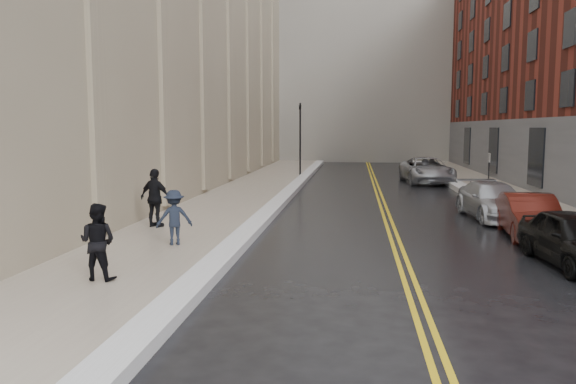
% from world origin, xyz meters
% --- Properties ---
extents(ground, '(160.00, 160.00, 0.00)m').
position_xyz_m(ground, '(0.00, 0.00, 0.00)').
color(ground, black).
rests_on(ground, ground).
extents(sidewalk_left, '(4.00, 64.00, 0.15)m').
position_xyz_m(sidewalk_left, '(-4.50, 16.00, 0.07)').
color(sidewalk_left, gray).
rests_on(sidewalk_left, ground).
extents(sidewalk_right, '(3.00, 64.00, 0.15)m').
position_xyz_m(sidewalk_right, '(9.00, 16.00, 0.07)').
color(sidewalk_right, gray).
rests_on(sidewalk_right, ground).
extents(lane_stripe_a, '(0.12, 64.00, 0.01)m').
position_xyz_m(lane_stripe_a, '(2.38, 16.00, 0.00)').
color(lane_stripe_a, gold).
rests_on(lane_stripe_a, ground).
extents(lane_stripe_b, '(0.12, 64.00, 0.01)m').
position_xyz_m(lane_stripe_b, '(2.62, 16.00, 0.00)').
color(lane_stripe_b, gold).
rests_on(lane_stripe_b, ground).
extents(snow_ridge_left, '(0.70, 60.80, 0.26)m').
position_xyz_m(snow_ridge_left, '(-2.20, 16.00, 0.13)').
color(snow_ridge_left, silver).
rests_on(snow_ridge_left, ground).
extents(snow_ridge_right, '(0.85, 60.80, 0.30)m').
position_xyz_m(snow_ridge_right, '(7.15, 16.00, 0.15)').
color(snow_ridge_right, silver).
rests_on(snow_ridge_right, ground).
extents(traffic_signal, '(0.18, 0.15, 5.20)m').
position_xyz_m(traffic_signal, '(-2.60, 30.00, 3.08)').
color(traffic_signal, black).
rests_on(traffic_signal, ground).
extents(parking_sign_far, '(0.06, 0.35, 2.23)m').
position_xyz_m(parking_sign_far, '(7.90, 20.00, 1.36)').
color(parking_sign_far, black).
rests_on(parking_sign_far, ground).
extents(car_black, '(2.07, 4.30, 1.42)m').
position_xyz_m(car_black, '(6.80, 5.66, 0.71)').
color(car_black, black).
rests_on(car_black, ground).
extents(car_maroon, '(1.76, 4.32, 1.39)m').
position_xyz_m(car_maroon, '(6.80, 9.46, 0.70)').
color(car_maroon, '#4B140D').
rests_on(car_maroon, ground).
extents(car_silver_near, '(2.39, 4.94, 1.39)m').
position_xyz_m(car_silver_near, '(6.54, 13.21, 0.69)').
color(car_silver_near, '#A9AAB1').
rests_on(car_silver_near, ground).
extents(car_silver_far, '(3.24, 6.08, 1.63)m').
position_xyz_m(car_silver_far, '(5.75, 27.23, 0.81)').
color(car_silver_far, '#AAABB2').
rests_on(car_silver_far, ground).
extents(pedestrian_a, '(0.88, 0.71, 1.71)m').
position_xyz_m(pedestrian_a, '(-4.41, 2.51, 1.01)').
color(pedestrian_a, black).
rests_on(pedestrian_a, sidewalk_left).
extents(pedestrian_b, '(1.17, 0.95, 1.59)m').
position_xyz_m(pedestrian_b, '(-3.92, 6.34, 0.94)').
color(pedestrian_b, '#19202E').
rests_on(pedestrian_b, sidewalk_left).
extents(pedestrian_c, '(1.26, 0.81, 1.99)m').
position_xyz_m(pedestrian_c, '(-5.47, 9.05, 1.14)').
color(pedestrian_c, black).
rests_on(pedestrian_c, sidewalk_left).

